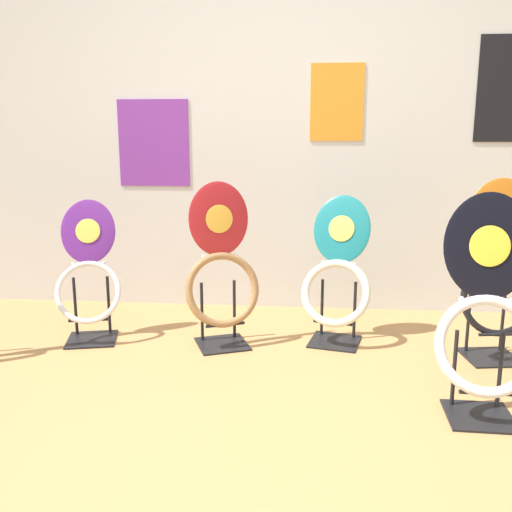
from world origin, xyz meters
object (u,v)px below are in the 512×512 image
toilet_seat_display_teal_sax (337,277)px  toilet_seat_display_purple_note (89,277)px  toilet_seat_display_crimson_swirl (221,273)px  toilet_seat_display_orange_sun (498,278)px  toilet_seat_display_jazz_black (487,324)px

toilet_seat_display_teal_sax → toilet_seat_display_purple_note: (-1.45, -0.09, -0.01)m
toilet_seat_display_crimson_swirl → toilet_seat_display_teal_sax: size_ratio=1.11×
toilet_seat_display_crimson_swirl → toilet_seat_display_orange_sun: 1.49m
toilet_seat_display_teal_sax → toilet_seat_display_purple_note: 1.45m
toilet_seat_display_crimson_swirl → toilet_seat_display_orange_sun: size_ratio=0.96×
toilet_seat_display_purple_note → toilet_seat_display_orange_sun: toilet_seat_display_orange_sun is taller
toilet_seat_display_jazz_black → toilet_seat_display_orange_sun: bearing=69.7°
toilet_seat_display_crimson_swirl → toilet_seat_display_teal_sax: 0.67m
toilet_seat_display_teal_sax → toilet_seat_display_orange_sun: toilet_seat_display_orange_sun is taller
toilet_seat_display_crimson_swirl → toilet_seat_display_orange_sun: bearing=-2.4°
toilet_seat_display_crimson_swirl → toilet_seat_display_purple_note: 0.79m
toilet_seat_display_jazz_black → toilet_seat_display_crimson_swirl: toilet_seat_display_jazz_black is taller
toilet_seat_display_purple_note → toilet_seat_display_teal_sax: bearing=3.7°
toilet_seat_display_orange_sun → toilet_seat_display_crimson_swirl: bearing=177.6°
toilet_seat_display_crimson_swirl → toilet_seat_display_purple_note: (-0.79, 0.03, -0.05)m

